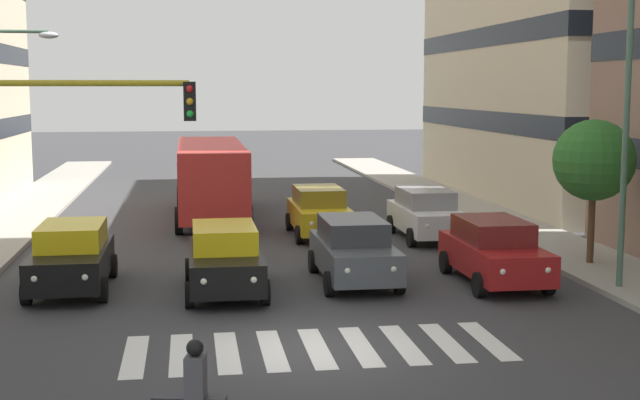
{
  "coord_description": "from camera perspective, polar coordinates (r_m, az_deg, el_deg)",
  "views": [
    {
      "loc": [
        2.48,
        16.87,
        5.21
      ],
      "look_at": [
        -1.01,
        -6.23,
        2.2
      ],
      "focal_mm": 48.97,
      "sensor_mm": 36.0,
      "label": 1
    }
  ],
  "objects": [
    {
      "name": "car_1",
      "position": [
        23.49,
        2.21,
        -3.27
      ],
      "size": [
        2.02,
        4.44,
        1.72
      ],
      "color": "#474C51",
      "rests_on": "ground_plane"
    },
    {
      "name": "street_tree_1",
      "position": [
        26.29,
        17.46,
        2.47
      ],
      "size": [
        2.35,
        2.35,
        4.17
      ],
      "color": "#513823",
      "rests_on": "sidewalk_left"
    },
    {
      "name": "ground_plane",
      "position": [
        17.83,
        -0.22,
        -9.65
      ],
      "size": [
        180.0,
        180.0,
        0.0
      ],
      "primitive_type": "plane",
      "color": "#38383A"
    },
    {
      "name": "car_2",
      "position": [
        22.45,
        -6.25,
        -3.81
      ],
      "size": [
        2.02,
        4.44,
        1.72
      ],
      "color": "black",
      "rests_on": "ground_plane"
    },
    {
      "name": "bus_behind_traffic",
      "position": [
        35.03,
        -7.15,
        1.8
      ],
      "size": [
        2.78,
        10.5,
        3.0
      ],
      "color": "red",
      "rests_on": "ground_plane"
    },
    {
      "name": "car_row2_0",
      "position": [
        30.43,
        6.94,
        -0.88
      ],
      "size": [
        2.02,
        4.44,
        1.72
      ],
      "color": "silver",
      "rests_on": "ground_plane"
    },
    {
      "name": "street_lamp_left",
      "position": [
        22.99,
        18.18,
        6.17
      ],
      "size": [
        3.5,
        0.28,
        7.71
      ],
      "color": "#4C6B56",
      "rests_on": "sidewalk_left"
    },
    {
      "name": "car_0",
      "position": [
        23.82,
        11.29,
        -3.26
      ],
      "size": [
        2.02,
        4.44,
        1.72
      ],
      "color": "maroon",
      "rests_on": "ground_plane"
    },
    {
      "name": "crosswalk_markings",
      "position": [
        17.83,
        -0.22,
        -9.64
      ],
      "size": [
        7.65,
        2.8,
        0.01
      ],
      "color": "silver",
      "rests_on": "ground_plane"
    },
    {
      "name": "car_row2_1",
      "position": [
        30.76,
        -0.06,
        -0.74
      ],
      "size": [
        2.02,
        4.44,
        1.72
      ],
      "color": "gold",
      "rests_on": "ground_plane"
    },
    {
      "name": "motorcycle_with_rider",
      "position": [
        13.32,
        -8.4,
        -12.79
      ],
      "size": [
        1.68,
        0.46,
        1.57
      ],
      "color": "black",
      "rests_on": "ground_plane"
    },
    {
      "name": "car_3",
      "position": [
        23.48,
        -15.9,
        -3.56
      ],
      "size": [
        2.02,
        4.44,
        1.72
      ],
      "color": "black",
      "rests_on": "ground_plane"
    },
    {
      "name": "traffic_light_gantry",
      "position": [
        17.68,
        -19.65,
        2.21
      ],
      "size": [
        5.17,
        0.36,
        5.5
      ],
      "color": "#AD991E",
      "rests_on": "ground_plane"
    }
  ]
}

